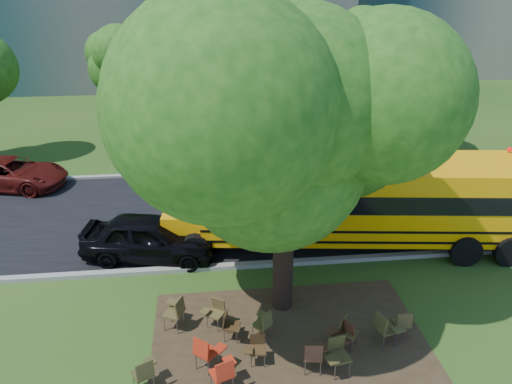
{
  "coord_description": "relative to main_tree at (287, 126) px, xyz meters",
  "views": [
    {
      "loc": [
        -0.97,
        -10.57,
        8.75
      ],
      "look_at": [
        0.68,
        4.3,
        2.04
      ],
      "focal_mm": 35.0,
      "sensor_mm": 36.0,
      "label": 1
    }
  ],
  "objects": [
    {
      "name": "chair_10",
      "position": [
        -1.55,
        -1.26,
        -4.77
      ],
      "size": [
        0.5,
        0.64,
        0.82
      ],
      "rotation": [
        0.0,
        0.0,
        -1.88
      ],
      "color": "#3E2A16",
      "rests_on": "ground"
    },
    {
      "name": "chair_8",
      "position": [
        -2.93,
        -0.67,
        -4.68
      ],
      "size": [
        0.62,
        0.79,
        0.97
      ],
      "rotation": [
        0.0,
        0.0,
        1.14
      ],
      "color": "brown",
      "rests_on": "ground"
    },
    {
      "name": "asphalt_road",
      "position": [
        -1.04,
        6.11,
        -5.26
      ],
      "size": [
        80.0,
        8.0,
        0.04
      ],
      "primitive_type": "cube",
      "color": "black",
      "rests_on": "ground"
    },
    {
      "name": "bg_car_red",
      "position": [
        -10.36,
        9.61,
        -4.62
      ],
      "size": [
        5.13,
        3.23,
        1.32
      ],
      "primitive_type": "imported",
      "rotation": [
        0.0,
        0.0,
        1.34
      ],
      "color": "#4E100D",
      "rests_on": "ground"
    },
    {
      "name": "chair_6",
      "position": [
        1.21,
        -1.99,
        -4.73
      ],
      "size": [
        0.71,
        0.6,
        0.88
      ],
      "rotation": [
        0.0,
        0.0,
        2.04
      ],
      "color": "#462819",
      "rests_on": "ground"
    },
    {
      "name": "chair_3",
      "position": [
        -0.96,
        -2.14,
        -4.78
      ],
      "size": [
        0.56,
        0.48,
        0.81
      ],
      "rotation": [
        0.0,
        0.0,
        3.06
      ],
      "color": "#432F18",
      "rests_on": "ground"
    },
    {
      "name": "dirt_patch",
      "position": [
        -0.04,
        -1.39,
        -5.27
      ],
      "size": [
        7.0,
        4.5,
        0.03
      ],
      "primitive_type": "cube",
      "color": "#382819",
      "rests_on": "ground"
    },
    {
      "name": "bg_tree_2",
      "position": [
        -6.04,
        15.11,
        -1.07
      ],
      "size": [
        4.8,
        4.8,
        6.62
      ],
      "color": "black",
      "rests_on": "ground"
    },
    {
      "name": "school_bus",
      "position": [
        3.31,
        3.13,
        -3.53
      ],
      "size": [
        12.6,
        4.17,
        3.03
      ],
      "rotation": [
        0.0,
        0.0,
        -0.12
      ],
      "color": "#F7A507",
      "rests_on": "ground"
    },
    {
      "name": "bg_tree_3",
      "position": [
        6.96,
        13.11,
        -0.25
      ],
      "size": [
        5.6,
        5.6,
        7.84
      ],
      "color": "black",
      "rests_on": "ground"
    },
    {
      "name": "chair_0",
      "position": [
        -3.55,
        -2.73,
        -4.73
      ],
      "size": [
        0.6,
        0.72,
        0.89
      ],
      "rotation": [
        0.0,
        0.0,
        0.48
      ],
      "color": "#44411D",
      "rests_on": "ground"
    },
    {
      "name": "kerb_far",
      "position": [
        -1.04,
        10.21,
        -5.21
      ],
      "size": [
        80.0,
        0.25,
        0.14
      ],
      "primitive_type": "cube",
      "color": "gray",
      "rests_on": "ground"
    },
    {
      "name": "black_car",
      "position": [
        -3.89,
        3.07,
        -4.53
      ],
      "size": [
        4.64,
        2.51,
        1.5
      ],
      "primitive_type": "imported",
      "rotation": [
        0.0,
        0.0,
        1.39
      ],
      "color": "black",
      "rests_on": "ground"
    },
    {
      "name": "ground",
      "position": [
        -1.04,
        -0.89,
        -5.28
      ],
      "size": [
        160.0,
        160.0,
        0.0
      ],
      "primitive_type": "plane",
      "color": "#234B17",
      "rests_on": "ground"
    },
    {
      "name": "chair_9",
      "position": [
        -1.89,
        -0.67,
        -4.77
      ],
      "size": [
        0.7,
        0.55,
        0.82
      ],
      "rotation": [
        0.0,
        0.0,
        2.58
      ],
      "color": "brown",
      "rests_on": "ground"
    },
    {
      "name": "chair_13",
      "position": [
        2.85,
        -1.69,
        -4.75
      ],
      "size": [
        0.58,
        0.51,
        0.87
      ],
      "rotation": [
        0.0,
        0.0,
        -0.05
      ],
      "color": "#493F1F",
      "rests_on": "ground"
    },
    {
      "name": "chair_12",
      "position": [
        1.35,
        -1.81,
        -4.77
      ],
      "size": [
        0.56,
        0.71,
        0.82
      ],
      "rotation": [
        0.0,
        0.0,
        3.97
      ],
      "color": "#48421F",
      "rests_on": "ground"
    },
    {
      "name": "chair_7",
      "position": [
        2.3,
        -1.91,
        -4.69
      ],
      "size": [
        0.71,
        0.65,
        0.96
      ],
      "rotation": [
        0.0,
        0.0,
        -1.28
      ],
      "color": "#48441F",
      "rests_on": "ground"
    },
    {
      "name": "kerb_near",
      "position": [
        -1.04,
        2.11,
        -5.21
      ],
      "size": [
        80.0,
        0.25,
        0.14
      ],
      "primitive_type": "cube",
      "color": "gray",
      "rests_on": "ground"
    },
    {
      "name": "chair_5",
      "position": [
        0.87,
        -2.67,
        -4.69
      ],
      "size": [
        0.65,
        0.68,
        0.96
      ],
      "rotation": [
        0.0,
        0.0,
        3.36
      ],
      "color": "#413C1C",
      "rests_on": "ground"
    },
    {
      "name": "chair_1",
      "position": [
        -2.17,
        -2.28,
        -4.68
      ],
      "size": [
        0.83,
        0.66,
        0.97
      ],
      "rotation": [
        0.0,
        0.0,
        -0.7
      ],
      "color": "#B62A13",
      "rests_on": "ground"
    },
    {
      "name": "chair_4",
      "position": [
        0.33,
        -2.62,
        -4.72
      ],
      "size": [
        0.65,
        0.54,
        0.91
      ],
      "rotation": [
        0.0,
        0.0,
        -0.13
      ],
      "color": "#4D2C1B",
      "rests_on": "ground"
    },
    {
      "name": "chair_2",
      "position": [
        -1.79,
        -2.97,
        -4.69
      ],
      "size": [
        0.65,
        0.74,
        0.96
      ],
      "rotation": [
        0.0,
        0.0,
        0.38
      ],
      "color": "red",
      "rests_on": "ground"
    },
    {
      "name": "main_tree",
      "position": [
        0.0,
        0.0,
        0.0
      ],
      "size": [
        7.2,
        7.2,
        8.89
      ],
      "color": "black",
      "rests_on": "ground"
    },
    {
      "name": "chair_11",
      "position": [
        -0.69,
        -1.31,
        -4.76
      ],
      "size": [
        0.57,
        0.73,
        0.84
      ],
      "rotation": [
        0.0,
        0.0,
        0.82
      ],
      "color": "brown",
      "rests_on": "ground"
    }
  ]
}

